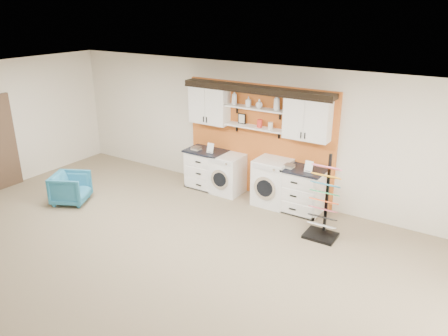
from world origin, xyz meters
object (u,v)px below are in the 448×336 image
Objects in this scene: sample_rack at (323,211)px; base_cabinet_right at (300,190)px; base_cabinet_left at (207,169)px; dryer at (272,182)px; armchair at (71,188)px; washer at (228,174)px.

base_cabinet_right is at bearing 134.64° from sample_rack.
base_cabinet_left is 0.93× the size of dryer.
armchair is at bearing -130.81° from base_cabinet_left.
base_cabinet_left is 3.12m from sample_rack.
base_cabinet_left is at bearing -68.34° from armchair.
washer is 0.57× the size of sample_rack.
base_cabinet_left is at bearing 180.00° from base_cabinet_right.
dryer is (1.66, -0.00, 0.04)m from base_cabinet_left.
sample_rack is at bearing -44.69° from base_cabinet_right.
dryer is (1.08, -0.00, 0.05)m from washer.
base_cabinet_right is (2.26, -0.00, 0.01)m from base_cabinet_left.
base_cabinet_left is 2.92m from armchair.
base_cabinet_right is 4.72m from armchair.
washer is 2.57m from sample_rack.
base_cabinet_right is at bearing 0.32° from dryer.
sample_rack is at bearing -28.88° from dryer.
base_cabinet_left is 1.29× the size of armchair.
washer is 0.90× the size of dryer.
armchair is at bearing -164.32° from sample_rack.
base_cabinet_left is at bearing 179.88° from dryer.
dryer is 1.57m from sample_rack.
washer is 3.33m from armchair.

